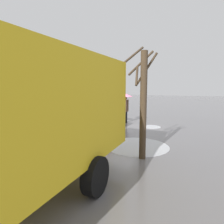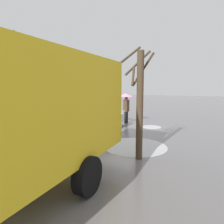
# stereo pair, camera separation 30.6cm
# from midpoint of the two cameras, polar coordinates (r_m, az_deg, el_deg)

# --- Properties ---
(ground_plane) EXTENTS (90.00, 90.00, 0.00)m
(ground_plane) POSITION_cam_midpoint_polar(r_m,az_deg,el_deg) (13.14, 2.21, -3.94)
(ground_plane) COLOR slate
(slush_patch_near_cluster) EXTENTS (1.74, 1.74, 0.01)m
(slush_patch_near_cluster) POSITION_cam_midpoint_polar(r_m,az_deg,el_deg) (11.43, -25.30, -6.41)
(slush_patch_near_cluster) COLOR silver
(slush_patch_near_cluster) RESTS_ON ground
(slush_patch_under_van) EXTENTS (2.79, 2.79, 0.01)m
(slush_patch_under_van) POSITION_cam_midpoint_polar(r_m,az_deg,el_deg) (8.80, 7.68, -9.82)
(slush_patch_under_van) COLOR silver
(slush_patch_under_van) RESTS_ON ground
(slush_patch_mid_street) EXTENTS (1.24, 1.24, 0.01)m
(slush_patch_mid_street) POSITION_cam_midpoint_polar(r_m,az_deg,el_deg) (12.93, 12.14, -4.28)
(slush_patch_mid_street) COLOR silver
(slush_patch_mid_street) RESTS_ON ground
(cargo_van_parked_right) EXTENTS (2.40, 5.43, 2.60)m
(cargo_van_parked_right) POSITION_cam_midpoint_polar(r_m,az_deg,el_deg) (14.30, -14.79, 1.53)
(cargo_van_parked_right) COLOR #B7BABF
(cargo_van_parked_right) RESTS_ON ground
(shopping_cart_vendor) EXTENTS (0.61, 0.86, 1.04)m
(shopping_cart_vendor) POSITION_cam_midpoint_polar(r_m,az_deg,el_deg) (12.48, 2.66, -1.90)
(shopping_cart_vendor) COLOR #B2B2B7
(shopping_cart_vendor) RESTS_ON ground
(hand_dolly_boxes) EXTENTS (0.65, 0.80, 1.32)m
(hand_dolly_boxes) POSITION_cam_midpoint_polar(r_m,az_deg,el_deg) (13.08, -0.54, -0.94)
(hand_dolly_boxes) COLOR #515156
(hand_dolly_boxes) RESTS_ON ground
(pedestrian_pink_side) EXTENTS (1.04, 1.04, 2.15)m
(pedestrian_pink_side) POSITION_cam_midpoint_polar(r_m,az_deg,el_deg) (13.82, 4.74, 3.25)
(pedestrian_pink_side) COLOR black
(pedestrian_pink_side) RESTS_ON ground
(pedestrian_black_side) EXTENTS (1.04, 1.04, 2.15)m
(pedestrian_black_side) POSITION_cam_midpoint_polar(r_m,az_deg,el_deg) (12.93, -1.26, 2.97)
(pedestrian_black_side) COLOR black
(pedestrian_black_side) RESTS_ON ground
(bare_tree_near) EXTENTS (1.19, 1.10, 4.11)m
(bare_tree_near) POSITION_cam_midpoint_polar(r_m,az_deg,el_deg) (7.00, 9.20, 3.11)
(bare_tree_near) COLOR #423323
(bare_tree_near) RESTS_ON ground
(bare_tree_far) EXTENTS (1.02, 0.67, 4.09)m
(bare_tree_far) POSITION_cam_midpoint_polar(r_m,az_deg,el_deg) (5.70, -21.11, 0.41)
(bare_tree_far) COLOR #423323
(bare_tree_far) RESTS_ON ground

